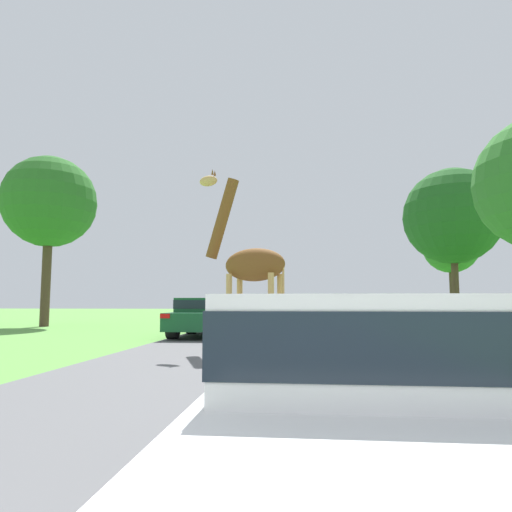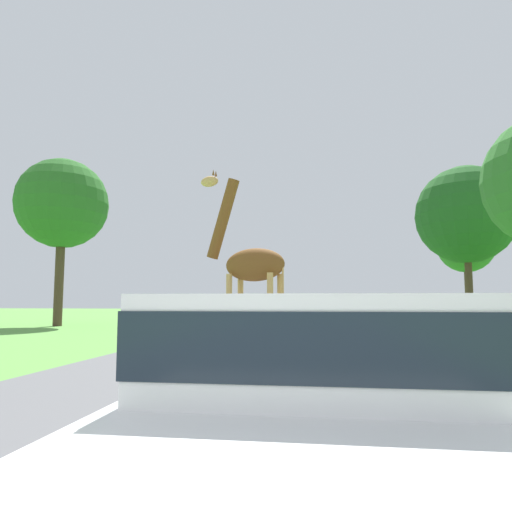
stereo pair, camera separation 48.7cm
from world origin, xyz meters
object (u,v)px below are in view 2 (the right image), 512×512
Objects in this scene: car_lead_maroon at (311,389)px; tree_centre_back at (62,204)px; tree_right_cluster at (466,215)px; giraffe_near_road at (249,262)px; tree_mid_field at (466,245)px; car_queue_left at (312,314)px; car_far_ahead at (208,316)px; car_queue_right at (341,311)px.

car_lead_maroon is 0.51× the size of tree_centre_back.
tree_centre_back is 22.43m from tree_right_cluster.
giraffe_near_road is 24.24m from tree_mid_field.
car_far_ahead is (-3.84, -3.70, 0.04)m from car_queue_left.
car_queue_right is 10.82m from tree_mid_field.
car_queue_left is (-1.58, -7.65, -0.02)m from car_queue_right.
car_queue_left is at bearing -130.38° from tree_mid_field.
tree_right_cluster is 1.26× the size of tree_mid_field.
car_queue_right is 9.00m from tree_right_cluster.
tree_centre_back is at bearing 67.54° from giraffe_near_road.
tree_right_cluster is (7.02, -1.50, 5.43)m from car_queue_right.
giraffe_near_road is 9.04m from car_queue_left.
car_queue_left is at bearing 43.90° from car_far_ahead.
car_far_ahead reaches higher than car_queue_right.
tree_centre_back reaches higher than giraffe_near_road.
car_queue_left is at bearing -144.41° from tree_right_cluster.
car_queue_left is (1.50, 8.77, -1.60)m from giraffe_near_road.
car_queue_left is 0.46× the size of tree_right_cluster.
car_queue_right is at bearing 8.88° from giraffe_near_road.
giraffe_near_road is 18.43m from tree_right_cluster.
car_queue_left is 0.58× the size of tree_mid_field.
giraffe_near_road is 1.20× the size of car_queue_left.
tree_right_cluster is (12.44, 9.85, 5.41)m from car_far_ahead.
car_far_ahead is 21.75m from tree_mid_field.
tree_centre_back is at bearing -156.76° from tree_mid_field.
car_lead_maroon is 17.57m from car_queue_left.
car_queue_right is 1.00× the size of car_far_ahead.
car_far_ahead reaches higher than car_lead_maroon.
car_queue_right reaches higher than car_lead_maroon.
car_queue_right is at bearing 78.31° from car_queue_left.
tree_right_cluster reaches higher than car_far_ahead.
tree_centre_back is at bearing -169.23° from tree_right_cluster.
tree_mid_field reaches higher than car_lead_maroon.
tree_centre_back is 1.26× the size of tree_mid_field.
giraffe_near_road reaches higher than car_queue_right.
tree_right_cluster reaches higher than car_queue_right.
car_queue_left is at bearing 90.98° from car_lead_maroon.
car_queue_right is at bearing -152.70° from tree_mid_field.
car_far_ahead is at bearing 44.27° from giraffe_near_road.
tree_right_cluster reaches higher than car_queue_left.
tree_right_cluster is at bearing -14.57° from giraffe_near_road.
giraffe_near_road is at bearing -65.25° from car_far_ahead.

